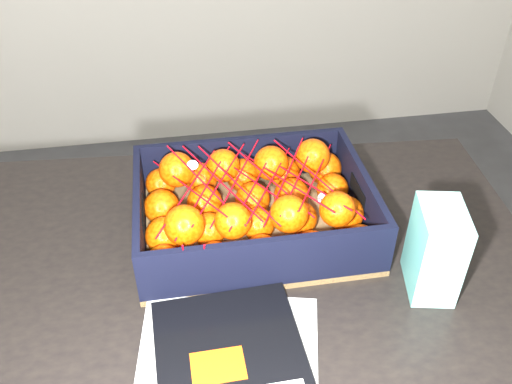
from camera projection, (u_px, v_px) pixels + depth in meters
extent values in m
cube|color=black|center=(198.00, 294.00, 0.93)|extent=(1.25, 0.88, 0.04)
cylinder|color=black|center=(399.00, 266.00, 1.50)|extent=(0.06, 0.06, 0.71)
cube|color=silver|center=(243.00, 372.00, 0.78)|extent=(0.27, 0.32, 0.01)
cube|color=silver|center=(212.00, 374.00, 0.77)|extent=(0.24, 0.30, 0.01)
cube|color=black|center=(233.00, 368.00, 0.77)|extent=(0.22, 0.29, 0.01)
cube|color=#FF510D|center=(218.00, 366.00, 0.77)|extent=(0.08, 0.06, 0.00)
cube|color=brown|center=(253.00, 227.00, 1.02)|extent=(0.41, 0.31, 0.01)
cube|color=black|center=(241.00, 161.00, 1.11)|extent=(0.41, 0.01, 0.11)
cube|color=black|center=(268.00, 265.00, 0.88)|extent=(0.41, 0.01, 0.11)
cube|color=black|center=(140.00, 219.00, 0.97)|extent=(0.01, 0.28, 0.11)
cube|color=black|center=(360.00, 196.00, 1.02)|extent=(0.01, 0.28, 0.11)
sphere|color=#E04704|center=(165.00, 264.00, 0.89)|extent=(0.07, 0.07, 0.07)
sphere|color=#E04704|center=(164.00, 236.00, 0.95)|extent=(0.07, 0.07, 0.07)
sphere|color=#E04704|center=(162.00, 207.00, 1.01)|extent=(0.07, 0.07, 0.07)
sphere|color=#E04704|center=(161.00, 183.00, 1.06)|extent=(0.06, 0.06, 0.06)
sphere|color=#E04704|center=(216.00, 261.00, 0.90)|extent=(0.06, 0.06, 0.06)
sphere|color=#E04704|center=(209.00, 230.00, 0.96)|extent=(0.06, 0.06, 0.06)
sphere|color=#E04704|center=(205.00, 202.00, 1.02)|extent=(0.06, 0.06, 0.06)
sphere|color=#E04704|center=(201.00, 179.00, 1.08)|extent=(0.06, 0.06, 0.06)
sphere|color=#E04704|center=(262.00, 253.00, 0.91)|extent=(0.06, 0.06, 0.06)
sphere|color=#E04704|center=(258.00, 224.00, 0.97)|extent=(0.06, 0.06, 0.06)
sphere|color=#E04704|center=(252.00, 199.00, 1.02)|extent=(0.06, 0.06, 0.06)
sphere|color=#E04704|center=(243.00, 175.00, 1.08)|extent=(0.07, 0.07, 0.07)
sphere|color=#E04704|center=(311.00, 249.00, 0.92)|extent=(0.06, 0.06, 0.06)
sphere|color=#E04704|center=(301.00, 219.00, 0.98)|extent=(0.06, 0.06, 0.06)
sphere|color=#E04704|center=(291.00, 195.00, 1.03)|extent=(0.07, 0.07, 0.07)
sphere|color=#E04704|center=(284.00, 172.00, 1.09)|extent=(0.06, 0.06, 0.06)
sphere|color=#E04704|center=(360.00, 242.00, 0.93)|extent=(0.06, 0.06, 0.06)
sphere|color=#E04704|center=(346.00, 214.00, 0.99)|extent=(0.06, 0.06, 0.06)
sphere|color=#E04704|center=(332.00, 189.00, 1.05)|extent=(0.06, 0.06, 0.06)
sphere|color=#E04704|center=(325.00, 169.00, 1.10)|extent=(0.07, 0.07, 0.07)
sphere|color=#E04704|center=(184.00, 225.00, 0.89)|extent=(0.07, 0.07, 0.07)
sphere|color=#E04704|center=(177.00, 170.00, 1.01)|extent=(0.07, 0.07, 0.07)
sphere|color=#E04704|center=(233.00, 221.00, 0.90)|extent=(0.06, 0.06, 0.06)
sphere|color=#E04704|center=(223.00, 166.00, 1.02)|extent=(0.06, 0.06, 0.06)
sphere|color=#E04704|center=(289.00, 214.00, 0.91)|extent=(0.06, 0.06, 0.06)
sphere|color=#E04704|center=(271.00, 163.00, 1.03)|extent=(0.07, 0.07, 0.07)
sphere|color=#E04704|center=(337.00, 209.00, 0.92)|extent=(0.06, 0.06, 0.06)
sphere|color=#E04704|center=(312.00, 156.00, 1.05)|extent=(0.07, 0.07, 0.07)
cylinder|color=#BD0714|center=(187.00, 187.00, 0.95)|extent=(0.12, 0.21, 0.03)
cylinder|color=#BD0714|center=(204.00, 183.00, 0.94)|extent=(0.12, 0.21, 0.03)
cylinder|color=#BD0714|center=(220.00, 181.00, 0.95)|extent=(0.12, 0.21, 0.02)
cylinder|color=#BD0714|center=(237.00, 184.00, 0.95)|extent=(0.12, 0.21, 0.03)
cylinder|color=#BD0714|center=(252.00, 180.00, 0.97)|extent=(0.12, 0.21, 0.02)
cylinder|color=#BD0714|center=(268.00, 177.00, 0.97)|extent=(0.12, 0.21, 0.03)
cylinder|color=#BD0714|center=(286.00, 181.00, 0.96)|extent=(0.12, 0.21, 0.02)
cylinder|color=#BD0714|center=(302.00, 180.00, 0.96)|extent=(0.12, 0.21, 0.02)
cylinder|color=#BD0714|center=(317.00, 177.00, 0.97)|extent=(0.11, 0.21, 0.04)
cylinder|color=#BD0714|center=(188.00, 191.00, 0.94)|extent=(0.12, 0.21, 0.01)
cylinder|color=#BD0714|center=(204.00, 190.00, 0.94)|extent=(0.12, 0.21, 0.03)
cylinder|color=#BD0714|center=(220.00, 182.00, 0.95)|extent=(0.12, 0.21, 0.01)
cylinder|color=#BD0714|center=(236.00, 180.00, 0.96)|extent=(0.12, 0.21, 0.02)
cylinder|color=#BD0714|center=(254.00, 185.00, 0.95)|extent=(0.12, 0.21, 0.01)
cylinder|color=#BD0714|center=(270.00, 182.00, 0.95)|extent=(0.12, 0.21, 0.01)
cylinder|color=#BD0714|center=(285.00, 179.00, 0.97)|extent=(0.12, 0.21, 0.03)
cylinder|color=#BD0714|center=(300.00, 174.00, 0.98)|extent=(0.12, 0.21, 0.00)
cylinder|color=#BD0714|center=(316.00, 175.00, 0.98)|extent=(0.12, 0.21, 0.02)
cylinder|color=#BD0714|center=(184.00, 259.00, 0.85)|extent=(0.00, 0.03, 0.09)
cylinder|color=#BD0714|center=(204.00, 257.00, 0.86)|extent=(0.01, 0.04, 0.08)
cube|color=silver|center=(435.00, 250.00, 0.87)|extent=(0.09, 0.11, 0.15)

